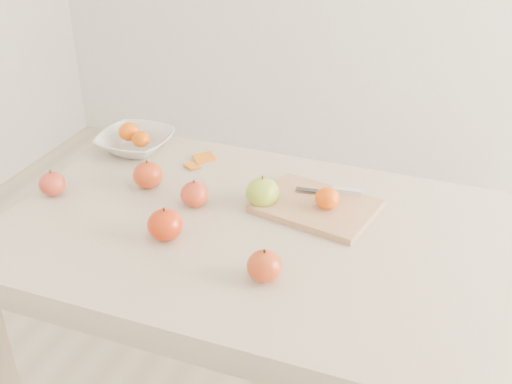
% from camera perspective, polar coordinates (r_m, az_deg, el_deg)
% --- Properties ---
extents(table, '(1.20, 0.80, 0.75)m').
position_cam_1_polar(table, '(1.62, -0.63, -6.00)').
color(table, beige).
rests_on(table, ground).
extents(cutting_board, '(0.32, 0.26, 0.02)m').
position_cam_1_polar(cutting_board, '(1.64, 5.35, -1.28)').
color(cutting_board, tan).
rests_on(cutting_board, table).
extents(board_tangerine, '(0.06, 0.06, 0.05)m').
position_cam_1_polar(board_tangerine, '(1.60, 6.34, -0.54)').
color(board_tangerine, '#E15707').
rests_on(board_tangerine, cutting_board).
extents(fruit_bowl, '(0.22, 0.22, 0.05)m').
position_cam_1_polar(fruit_bowl, '(1.95, -10.66, 4.38)').
color(fruit_bowl, silver).
rests_on(fruit_bowl, table).
extents(bowl_tangerine_near, '(0.06, 0.06, 0.06)m').
position_cam_1_polar(bowl_tangerine_near, '(1.96, -11.22, 5.29)').
color(bowl_tangerine_near, '#E46308').
rests_on(bowl_tangerine_near, fruit_bowl).
extents(bowl_tangerine_far, '(0.05, 0.05, 0.05)m').
position_cam_1_polar(bowl_tangerine_far, '(1.92, -10.17, 4.66)').
color(bowl_tangerine_far, '#E95C08').
rests_on(bowl_tangerine_far, fruit_bowl).
extents(orange_peel_a, '(0.07, 0.07, 0.01)m').
position_cam_1_polar(orange_peel_a, '(1.88, -4.63, 2.93)').
color(orange_peel_a, '#C55E0D').
rests_on(orange_peel_a, table).
extents(orange_peel_b, '(0.06, 0.05, 0.01)m').
position_cam_1_polar(orange_peel_b, '(1.84, -5.71, 2.27)').
color(orange_peel_b, '#CF690E').
rests_on(orange_peel_b, table).
extents(paring_knife, '(0.17, 0.05, 0.01)m').
position_cam_1_polar(paring_knife, '(1.68, 7.57, 0.07)').
color(paring_knife, silver).
rests_on(paring_knife, cutting_board).
extents(apple_green, '(0.09, 0.09, 0.08)m').
position_cam_1_polar(apple_green, '(1.63, 0.58, -0.05)').
color(apple_green, olive).
rests_on(apple_green, table).
extents(apple_red_d, '(0.07, 0.07, 0.06)m').
position_cam_1_polar(apple_red_d, '(1.77, -17.66, 0.72)').
color(apple_red_d, maroon).
rests_on(apple_red_d, table).
extents(apple_red_e, '(0.08, 0.08, 0.07)m').
position_cam_1_polar(apple_red_e, '(1.38, 0.75, -6.59)').
color(apple_red_e, maroon).
rests_on(apple_red_e, table).
extents(apple_red_b, '(0.07, 0.07, 0.07)m').
position_cam_1_polar(apple_red_b, '(1.64, -5.48, -0.20)').
color(apple_red_b, '#990C10').
rests_on(apple_red_b, table).
extents(apple_red_a, '(0.08, 0.08, 0.07)m').
position_cam_1_polar(apple_red_a, '(1.74, -9.59, 1.52)').
color(apple_red_a, '#8F0502').
rests_on(apple_red_a, table).
extents(apple_red_c, '(0.08, 0.08, 0.08)m').
position_cam_1_polar(apple_red_c, '(1.52, -8.08, -2.89)').
color(apple_red_c, '#931001').
rests_on(apple_red_c, table).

